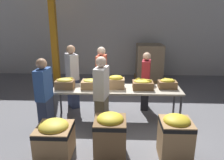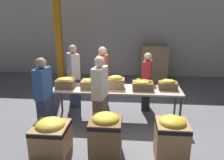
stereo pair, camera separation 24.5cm
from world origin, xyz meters
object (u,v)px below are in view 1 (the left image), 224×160
banana_box_1 (92,84)px  donation_bin_2 (175,136)px  sorting_table (117,90)px  banana_box_4 (167,83)px  banana_box_0 (65,83)px  support_pillar (53,28)px  volunteer_2 (102,96)px  donation_bin_1 (110,134)px  volunteer_3 (72,77)px  volunteer_4 (146,82)px  volunteer_1 (45,97)px  banana_box_2 (116,82)px  volunteer_0 (102,78)px  banana_box_3 (143,84)px  donation_bin_0 (55,137)px  pallet_stack_0 (149,63)px

banana_box_1 → donation_bin_2: 2.22m
sorting_table → banana_box_4: 1.20m
banana_box_0 → support_pillar: 3.20m
volunteer_2 → donation_bin_1: (0.22, -0.85, -0.38)m
volunteer_3 → donation_bin_2: bearing=14.3°
volunteer_4 → donation_bin_1: 2.28m
banana_box_4 → volunteer_1: volunteer_1 is taller
volunteer_1 → banana_box_1: bearing=-48.5°
volunteer_3 → donation_bin_2: 3.14m
banana_box_2 → volunteer_0: volunteer_0 is taller
banana_box_1 → volunteer_4: (1.31, 0.65, -0.13)m
banana_box_2 → banana_box_4: bearing=2.4°
banana_box_3 → volunteer_2: (-0.90, -0.61, -0.07)m
banana_box_3 → banana_box_0: bearing=-178.3°
banana_box_3 → donation_bin_0: bearing=-138.9°
volunteer_1 → volunteer_0: bearing=-32.9°
banana_box_0 → donation_bin_2: size_ratio=0.53×
volunteer_0 → volunteer_4: 1.16m
banana_box_3 → banana_box_4: 0.58m
volunteer_4 → donation_bin_2: volunteer_4 is taller
sorting_table → volunteer_3: 1.39m
donation_bin_2 → sorting_table: bearing=125.6°
support_pillar → banana_box_3: bearing=-44.2°
donation_bin_2 → volunteer_2: bearing=147.6°
donation_bin_0 → donation_bin_2: size_ratio=0.83×
banana_box_4 → pallet_stack_0: pallet_stack_0 is taller
volunteer_0 → donation_bin_0: size_ratio=2.46×
banana_box_3 → volunteer_4: 0.67m
banana_box_3 → volunteer_0: (-1.01, 0.69, -0.07)m
volunteer_2 → pallet_stack_0: 4.15m
volunteer_0 → donation_bin_2: bearing=39.8°
volunteer_0 → volunteer_3: (-0.79, 0.02, 0.02)m
banana_box_3 → volunteer_3: size_ratio=0.28×
sorting_table → volunteer_0: bearing=120.9°
volunteer_0 → volunteer_2: 1.30m
volunteer_0 → donation_bin_1: bearing=14.4°
donation_bin_1 → donation_bin_2: 1.13m
donation_bin_1 → donation_bin_0: bearing=180.0°
banana_box_3 → volunteer_3: volunteer_3 is taller
sorting_table → banana_box_1: (-0.57, -0.01, 0.16)m
volunteer_1 → support_pillar: support_pillar is taller
support_pillar → volunteer_4: bearing=-35.5°
volunteer_1 → donation_bin_2: (2.52, -0.78, -0.37)m
banana_box_0 → volunteer_1: bearing=-113.7°
support_pillar → banana_box_1: bearing=-58.9°
banana_box_3 → volunteer_4: (0.14, 0.64, -0.14)m
volunteer_4 → donation_bin_0: volunteer_4 is taller
donation_bin_1 → volunteer_3: bearing=117.3°
banana_box_4 → banana_box_3: bearing=-173.0°
donation_bin_0 → support_pillar: (-1.17, 4.23, 1.65)m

